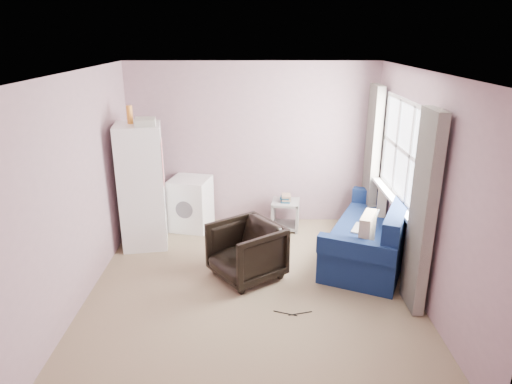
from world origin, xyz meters
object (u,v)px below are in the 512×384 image
at_px(fridge, 142,186).
at_px(washing_machine, 191,202).
at_px(armchair, 246,248).
at_px(side_table, 285,213).
at_px(sofa, 375,235).

bearing_deg(fridge, washing_machine, 35.49).
distance_m(armchair, washing_machine, 1.76).
xyz_separation_m(fridge, side_table, (2.03, 0.54, -0.62)).
distance_m(armchair, fridge, 1.80).
xyz_separation_m(fridge, sofa, (3.16, -0.44, -0.56)).
xyz_separation_m(washing_machine, side_table, (1.46, -0.04, -0.16)).
relative_size(side_table, sofa, 0.25).
distance_m(side_table, sofa, 1.50).
bearing_deg(side_table, armchair, -111.31).
bearing_deg(washing_machine, sofa, -8.96).
xyz_separation_m(armchair, side_table, (0.58, 1.48, -0.12)).
distance_m(armchair, side_table, 1.60).
relative_size(washing_machine, side_table, 1.44).
relative_size(washing_machine, sofa, 0.36).
bearing_deg(armchair, fridge, -158.67).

